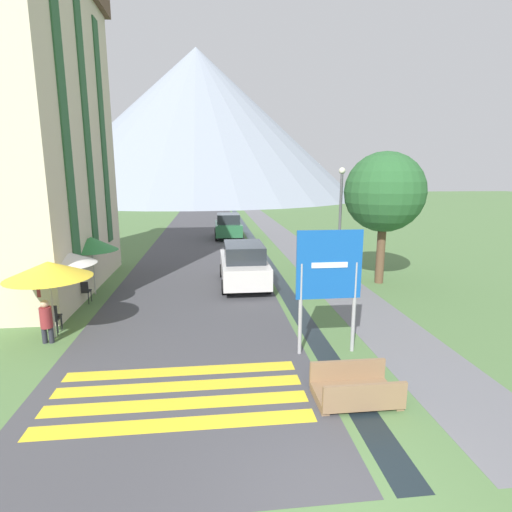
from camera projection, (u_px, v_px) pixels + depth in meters
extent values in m
plane|color=#517542|center=(240.00, 249.00, 25.22)|extent=(160.00, 160.00, 0.00)
cube|color=#424247|center=(203.00, 229.00, 34.68)|extent=(6.40, 60.00, 0.01)
cube|color=slate|center=(272.00, 228.00, 35.34)|extent=(2.20, 60.00, 0.01)
cube|color=black|center=(245.00, 228.00, 35.08)|extent=(0.60, 60.00, 0.00)
cube|color=yellow|center=(175.00, 424.00, 7.56)|extent=(5.44, 0.44, 0.01)
cube|color=yellow|center=(178.00, 404.00, 8.24)|extent=(5.44, 0.44, 0.01)
cube|color=yellow|center=(180.00, 386.00, 8.93)|extent=(5.44, 0.44, 0.01)
cube|color=yellow|center=(182.00, 371.00, 9.61)|extent=(5.44, 0.44, 0.01)
cone|color=gray|center=(198.00, 125.00, 78.50)|extent=(62.60, 62.60, 28.37)
cube|color=beige|center=(6.00, 129.00, 15.12)|extent=(5.85, 8.71, 12.72)
cube|color=#285633|center=(65.00, 122.00, 13.11)|extent=(0.06, 0.70, 9.54)
cube|color=#285633|center=(87.00, 129.00, 15.45)|extent=(0.06, 0.70, 9.54)
cube|color=#285633|center=(103.00, 135.00, 17.78)|extent=(0.06, 0.70, 9.54)
cylinder|color=#9E9EA3|center=(300.00, 309.00, 10.33)|extent=(0.10, 0.10, 2.45)
cylinder|color=#9E9EA3|center=(354.00, 307.00, 10.49)|extent=(0.10, 0.10, 2.45)
cube|color=#1451AD|center=(329.00, 265.00, 10.16)|extent=(1.71, 0.05, 1.79)
cube|color=white|center=(330.00, 265.00, 10.13)|extent=(0.94, 0.02, 0.14)
cube|color=#846647|center=(355.00, 394.00, 8.37)|extent=(1.70, 1.10, 0.12)
cube|color=#846647|center=(365.00, 395.00, 7.81)|extent=(1.70, 0.08, 0.45)
cube|color=#846647|center=(348.00, 370.00, 8.81)|extent=(1.70, 0.08, 0.45)
cube|color=#846647|center=(319.00, 401.00, 8.30)|extent=(0.16, 0.99, 0.08)
cube|color=#846647|center=(390.00, 396.00, 8.47)|extent=(0.16, 0.99, 0.08)
cube|color=silver|center=(244.00, 268.00, 17.04)|extent=(1.87, 4.45, 0.84)
cube|color=#23282D|center=(244.00, 252.00, 16.67)|extent=(1.59, 2.45, 0.68)
cylinder|color=black|center=(222.00, 271.00, 18.37)|extent=(0.18, 0.60, 0.60)
cylinder|color=black|center=(260.00, 270.00, 18.57)|extent=(0.18, 0.60, 0.60)
cylinder|color=black|center=(224.00, 287.00, 15.69)|extent=(0.18, 0.60, 0.60)
cylinder|color=black|center=(269.00, 286.00, 15.88)|extent=(0.18, 0.60, 0.60)
cube|color=#28663D|center=(228.00, 228.00, 29.52)|extent=(1.88, 3.93, 0.84)
cube|color=#23282D|center=(228.00, 218.00, 29.18)|extent=(1.60, 2.16, 0.68)
cylinder|color=black|center=(216.00, 232.00, 30.69)|extent=(0.18, 0.60, 0.60)
cylinder|color=black|center=(239.00, 232.00, 30.89)|extent=(0.18, 0.60, 0.60)
cylinder|color=black|center=(216.00, 237.00, 28.32)|extent=(0.18, 0.60, 0.60)
cylinder|color=black|center=(242.00, 236.00, 28.52)|extent=(0.18, 0.60, 0.60)
cube|color=#232328|center=(53.00, 319.00, 11.82)|extent=(0.40, 0.40, 0.04)
cube|color=#232328|center=(49.00, 315.00, 11.60)|extent=(0.40, 0.04, 0.40)
cylinder|color=#232328|center=(50.00, 324.00, 12.01)|extent=(0.03, 0.03, 0.45)
cylinder|color=#232328|center=(61.00, 324.00, 12.05)|extent=(0.03, 0.03, 0.45)
cylinder|color=#232328|center=(45.00, 329.00, 11.68)|extent=(0.03, 0.03, 0.45)
cylinder|color=#232328|center=(57.00, 328.00, 11.72)|extent=(0.03, 0.03, 0.45)
cube|color=#232328|center=(53.00, 317.00, 12.02)|extent=(0.40, 0.40, 0.04)
cube|color=#232328|center=(50.00, 312.00, 11.80)|extent=(0.40, 0.04, 0.40)
cylinder|color=#232328|center=(50.00, 322.00, 12.21)|extent=(0.03, 0.03, 0.45)
cylinder|color=#232328|center=(62.00, 321.00, 12.25)|extent=(0.03, 0.03, 0.45)
cylinder|color=#232328|center=(46.00, 326.00, 11.88)|extent=(0.03, 0.03, 0.45)
cylinder|color=#232328|center=(58.00, 326.00, 11.92)|extent=(0.03, 0.03, 0.45)
cube|color=#232328|center=(60.00, 301.00, 13.48)|extent=(0.40, 0.40, 0.04)
cube|color=#232328|center=(58.00, 297.00, 13.27)|extent=(0.40, 0.04, 0.40)
cylinder|color=#232328|center=(57.00, 306.00, 13.67)|extent=(0.03, 0.03, 0.45)
cylinder|color=#232328|center=(68.00, 306.00, 13.71)|extent=(0.03, 0.03, 0.45)
cylinder|color=#232328|center=(54.00, 309.00, 13.34)|extent=(0.03, 0.03, 0.45)
cylinder|color=#232328|center=(64.00, 309.00, 13.38)|extent=(0.03, 0.03, 0.45)
cube|color=#232328|center=(85.00, 291.00, 14.63)|extent=(0.40, 0.40, 0.04)
cube|color=#232328|center=(83.00, 287.00, 14.42)|extent=(0.40, 0.04, 0.40)
cylinder|color=#232328|center=(82.00, 296.00, 14.82)|extent=(0.03, 0.03, 0.45)
cylinder|color=#232328|center=(91.00, 296.00, 14.86)|extent=(0.03, 0.03, 0.45)
cylinder|color=#232328|center=(79.00, 299.00, 14.49)|extent=(0.03, 0.03, 0.45)
cylinder|color=#232328|center=(89.00, 298.00, 14.53)|extent=(0.03, 0.03, 0.45)
cylinder|color=#B7B2A8|center=(52.00, 302.00, 11.42)|extent=(0.06, 0.06, 2.12)
cone|color=yellow|center=(48.00, 270.00, 11.23)|extent=(2.35, 2.35, 0.48)
cylinder|color=#B7B2A8|center=(61.00, 284.00, 13.45)|extent=(0.06, 0.06, 2.07)
cone|color=silver|center=(58.00, 257.00, 13.27)|extent=(2.45, 2.45, 0.51)
cylinder|color=#B7B2A8|center=(93.00, 268.00, 15.58)|extent=(0.06, 0.06, 2.13)
cone|color=#338442|center=(91.00, 244.00, 15.39)|extent=(1.98, 1.98, 0.53)
cylinder|color=#282833|center=(45.00, 335.00, 11.18)|extent=(0.14, 0.14, 0.46)
cylinder|color=#282833|center=(51.00, 335.00, 11.20)|extent=(0.14, 0.14, 0.46)
cylinder|color=maroon|center=(46.00, 317.00, 11.09)|extent=(0.32, 0.32, 0.59)
sphere|color=tan|center=(44.00, 304.00, 11.01)|extent=(0.22, 0.22, 0.22)
cylinder|color=#282833|center=(40.00, 311.00, 12.46)|extent=(0.14, 0.14, 0.96)
cylinder|color=#282833|center=(46.00, 310.00, 12.48)|extent=(0.14, 0.14, 0.96)
cylinder|color=maroon|center=(40.00, 286.00, 12.31)|extent=(0.32, 0.32, 0.66)
sphere|color=tan|center=(39.00, 272.00, 12.22)|extent=(0.22, 0.22, 0.22)
cylinder|color=#282833|center=(64.00, 301.00, 14.19)|extent=(0.14, 0.14, 0.46)
cylinder|color=#282833|center=(69.00, 301.00, 14.21)|extent=(0.14, 0.14, 0.46)
cylinder|color=maroon|center=(65.00, 287.00, 14.10)|extent=(0.32, 0.32, 0.55)
sphere|color=tan|center=(64.00, 277.00, 14.03)|extent=(0.22, 0.22, 0.22)
cylinder|color=#515156|center=(340.00, 228.00, 17.53)|extent=(0.12, 0.12, 4.68)
sphere|color=silver|center=(342.00, 171.00, 17.03)|extent=(0.28, 0.28, 0.28)
cylinder|color=brown|center=(380.00, 255.00, 17.23)|extent=(0.36, 0.36, 2.51)
sphere|color=#285B2D|center=(385.00, 192.00, 16.69)|extent=(3.35, 3.35, 3.35)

